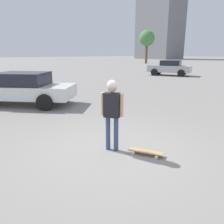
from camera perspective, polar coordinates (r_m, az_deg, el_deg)
ground_plane at (r=5.37m, az=0.00°, el=-9.82°), size 220.00×220.00×0.00m
person at (r=5.01m, az=0.00°, el=1.44°), size 0.45×0.38×1.69m
skateboard at (r=5.16m, az=8.81°, el=-10.27°), size 0.77×0.58×0.09m
car_parked_near at (r=10.52m, az=-22.44°, el=5.78°), size 4.36×4.62×1.44m
car_parked_far at (r=23.30m, az=14.84°, el=11.14°), size 4.52×3.60×1.50m
tree_distant at (r=48.19m, az=9.11°, el=18.40°), size 3.20×3.20×6.71m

